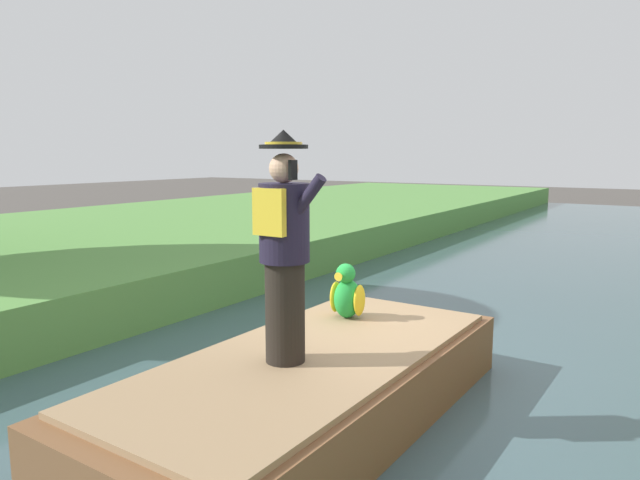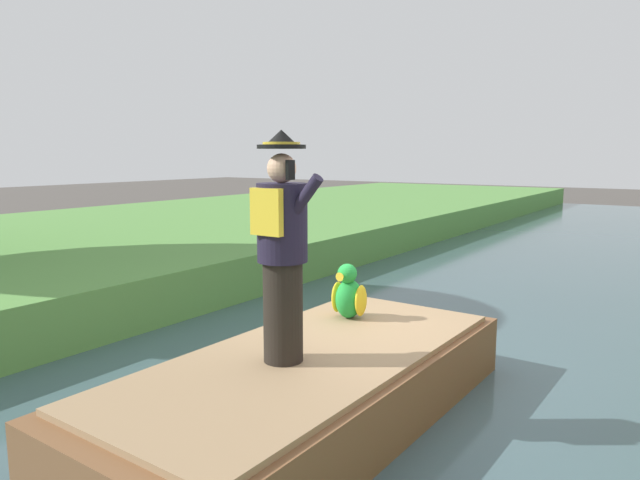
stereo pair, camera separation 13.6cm
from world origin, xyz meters
name	(u,v)px [view 2 (the right image)]	position (x,y,z in m)	size (l,w,h in m)	color
ground_plane	(370,391)	(0.00, 0.00, 0.00)	(80.00, 80.00, 0.00)	#4C4742
canal_water	(370,386)	(0.00, 0.00, 0.05)	(6.36, 48.00, 0.10)	#3D565B
boat	(310,387)	(0.00, -1.04, 0.40)	(1.87, 4.23, 0.61)	brown
person_pirate	(282,248)	(-0.06, -1.33, 1.64)	(0.61, 0.42, 1.85)	black
parrot_plush	(349,295)	(-0.28, 0.03, 0.95)	(0.36, 0.34, 0.57)	green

